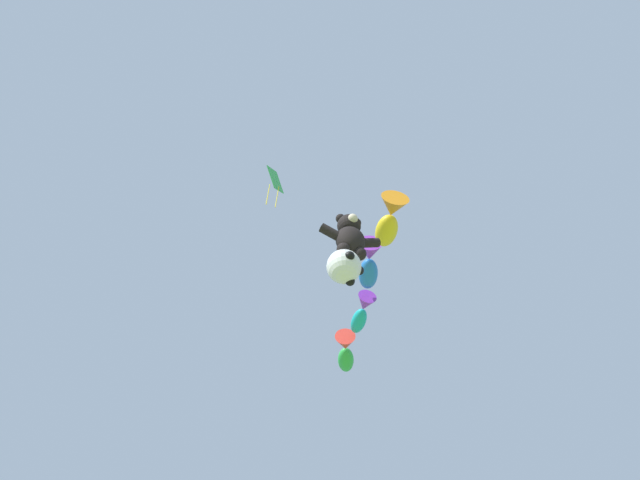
{
  "coord_description": "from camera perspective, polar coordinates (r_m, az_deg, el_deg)",
  "views": [
    {
      "loc": [
        -2.43,
        -2.16,
        1.67
      ],
      "look_at": [
        0.04,
        5.42,
        12.74
      ],
      "focal_mm": 24.0,
      "sensor_mm": 36.0,
      "label": 1
    }
  ],
  "objects": [
    {
      "name": "teddy_bear_kite",
      "position": [
        13.75,
        4.03,
        0.53
      ],
      "size": [
        2.07,
        0.91,
        2.11
      ],
      "color": "black"
    },
    {
      "name": "soccer_ball_kite",
      "position": [
        12.2,
        3.26,
        -3.58
      ],
      "size": [
        1.1,
        1.1,
        1.02
      ],
      "color": "white"
    },
    {
      "name": "fish_kite_goldfin",
      "position": [
        15.24,
        9.26,
        2.8
      ],
      "size": [
        1.25,
        2.18,
        0.98
      ],
      "color": "yellow"
    },
    {
      "name": "fish_kite_cobalt",
      "position": [
        17.21,
        6.53,
        -3.03
      ],
      "size": [
        1.59,
        2.48,
        0.97
      ],
      "color": "blue"
    },
    {
      "name": "fish_kite_teal",
      "position": [
        18.67,
        5.6,
        -9.54
      ],
      "size": [
        0.97,
        2.29,
        0.79
      ],
      "color": "#19ADB2"
    },
    {
      "name": "fish_kite_emerald",
      "position": [
        20.38,
        3.43,
        -14.61
      ],
      "size": [
        1.65,
        2.55,
        0.93
      ],
      "color": "green"
    },
    {
      "name": "diamond_kite",
      "position": [
        17.69,
        -6.02,
        7.76
      ],
      "size": [
        1.01,
        1.07,
        2.99
      ],
      "color": "green"
    }
  ]
}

